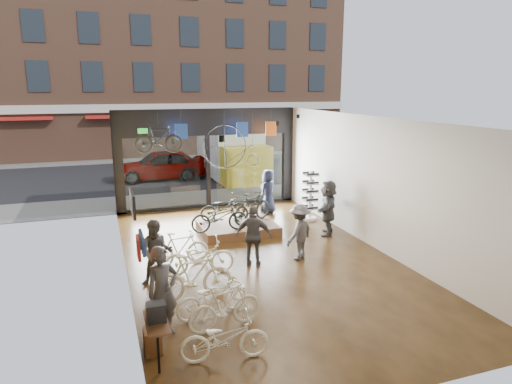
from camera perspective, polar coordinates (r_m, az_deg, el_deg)
name	(u,v)px	position (r m, az deg, el deg)	size (l,w,h in m)	color
ground_plane	(259,260)	(12.62, 0.43, -8.48)	(7.00, 12.00, 0.04)	black
ceiling	(260,118)	(11.76, 0.46, 9.20)	(7.00, 12.00, 0.04)	black
wall_left	(121,202)	(11.40, -16.49, -1.25)	(0.04, 12.00, 3.80)	#A77A3B
wall_right	(374,183)	(13.60, 14.56, 1.13)	(0.04, 12.00, 3.80)	beige
wall_back	(400,281)	(6.94, 17.56, -10.56)	(7.00, 0.04, 3.80)	beige
storefront	(208,159)	(17.72, -6.06, 4.17)	(7.00, 0.26, 3.80)	black
exit_sign	(143,131)	(17.08, -13.99, 7.42)	(0.35, 0.06, 0.18)	#198C26
street_road	(173,169)	(26.76, -10.35, 2.87)	(30.00, 18.00, 0.02)	black
sidewalk_near	(202,198)	(19.22, -6.74, -0.75)	(30.00, 2.40, 0.12)	slate
sidewalk_far	(163,158)	(30.66, -11.52, 4.23)	(30.00, 2.00, 0.12)	slate
opposite_building	(153,50)	(32.89, -12.71, 16.89)	(26.00, 5.00, 14.00)	brown
street_car	(160,165)	(23.55, -11.90, 3.35)	(1.80, 4.48, 1.53)	gray
box_truck	(234,152)	(23.21, -2.78, 5.03)	(2.34, 7.03, 2.77)	silver
floor_bike_0	(225,338)	(8.20, -3.93, -17.80)	(0.54, 1.55, 0.81)	silver
floor_bike_1	(225,306)	(9.10, -3.90, -14.09)	(0.43, 1.54, 0.92)	silver
floor_bike_2	(212,297)	(9.60, -5.51, -12.90)	(0.55, 1.59, 0.83)	silver
floor_bike_3	(194,276)	(10.29, -7.79, -10.41)	(0.50, 1.77, 1.06)	silver
floor_bike_4	(199,257)	(11.61, -7.09, -8.03)	(0.60, 1.73, 0.91)	silver
floor_bike_5	(180,249)	(12.19, -9.45, -7.01)	(0.44, 1.54, 0.93)	silver
display_platform	(238,228)	(14.78, -2.30, -4.52)	(2.40, 1.80, 0.30)	#462918
display_bike_left	(219,217)	(13.88, -4.60, -3.12)	(0.61, 1.74, 0.91)	black
display_bike_mid	(252,207)	(14.76, -0.48, -1.93)	(0.47, 1.65, 0.99)	black
display_bike_right	(223,207)	(15.11, -4.11, -1.92)	(0.55, 1.59, 0.83)	black
customer_0	(163,292)	(8.88, -11.59, -12.09)	(0.64, 0.42, 1.75)	#3F3F44
customer_1	(157,253)	(11.04, -12.30, -7.44)	(0.78, 0.61, 1.60)	#3F3F44
customer_2	(254,236)	(11.88, -0.28, -5.52)	(0.97, 0.40, 1.65)	#3F3F44
customer_3	(299,232)	(12.43, 5.43, -5.00)	(1.00, 0.57, 1.54)	#3F3F44
customer_4	(268,192)	(16.81, 1.51, 0.03)	(0.81, 0.53, 1.65)	#161C33
customer_5	(328,208)	(14.58, 8.98, -1.95)	(1.63, 0.52, 1.76)	#3F3F44
sunglasses_rack	(310,196)	(16.10, 6.78, -0.51)	(0.51, 0.42, 1.73)	white
wall_merch	(143,283)	(8.27, -13.97, -10.92)	(0.40, 2.40, 2.60)	navy
penny_farthing	(234,148)	(16.23, -2.82, 5.56)	(1.97, 0.06, 1.57)	black
hung_bike	(159,139)	(15.47, -12.09, 6.50)	(0.45, 1.58, 0.95)	black
jersey_left	(181,132)	(16.58, -9.31, 7.47)	(0.45, 0.03, 0.55)	#1E3F99
jersey_mid	(242,130)	(17.11, -1.73, 7.80)	(0.45, 0.03, 0.55)	#1E3F99
jersey_right	(271,129)	(17.48, 1.88, 7.91)	(0.45, 0.03, 0.55)	#CC5919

